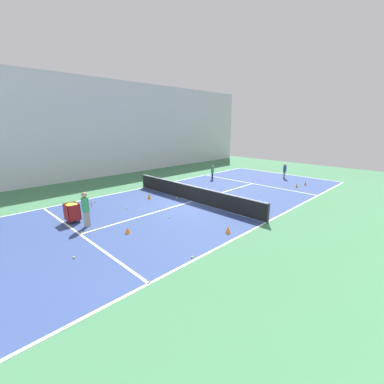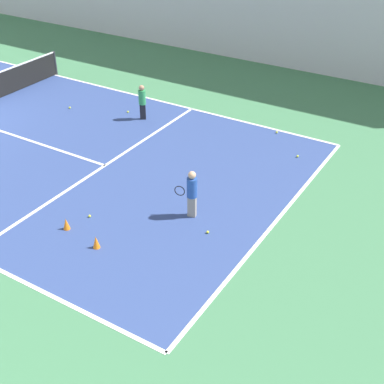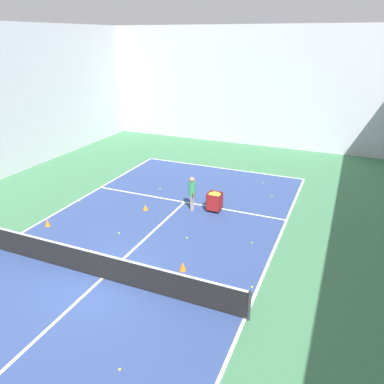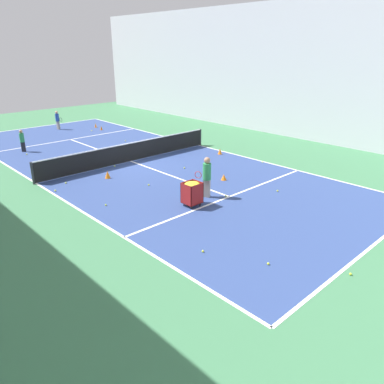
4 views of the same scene
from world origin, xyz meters
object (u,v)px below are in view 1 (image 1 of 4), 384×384
coach_at_net (86,207)px  ball_cart (72,209)px  tennis_net (192,193)px  player_near_baseline (285,170)px  training_cone_0 (228,229)px  child_midcourt (212,171)px  training_cone_1 (128,230)px

coach_at_net → ball_cart: size_ratio=1.75×
tennis_net → player_near_baseline: player_near_baseline is taller
ball_cart → training_cone_0: ball_cart is taller
player_near_baseline → training_cone_0: player_near_baseline is taller
ball_cart → coach_at_net: bearing=-166.2°
tennis_net → player_near_baseline: bearing=-94.8°
player_near_baseline → child_midcourt: (4.19, 4.59, -0.04)m
player_near_baseline → training_cone_0: size_ratio=4.09×
player_near_baseline → tennis_net: bearing=-17.2°
player_near_baseline → child_midcourt: bearing=-54.8°
tennis_net → training_cone_1: tennis_net is taller
player_near_baseline → training_cone_0: 13.08m
player_near_baseline → coach_at_net: (1.54, 16.54, 0.18)m
child_midcourt → ball_cart: size_ratio=1.34×
player_near_baseline → coach_at_net: bearing=-17.7°
player_near_baseline → child_midcourt: 6.21m
training_cone_0 → training_cone_1: bearing=45.0°
tennis_net → player_near_baseline: 10.41m
training_cone_1 → coach_at_net: bearing=23.9°
tennis_net → ball_cart: bearing=75.3°
child_midcourt → training_cone_0: 11.13m
tennis_net → ball_cart: size_ratio=10.97×
tennis_net → coach_at_net: size_ratio=6.28×
player_near_baseline → training_cone_1: (-0.46, 15.65, -0.62)m
child_midcourt → ball_cart: bearing=-25.7°
coach_at_net → training_cone_0: coach_at_net is taller
coach_at_net → training_cone_1: size_ratio=6.21×
ball_cart → training_cone_0: 7.41m
ball_cart → training_cone_0: (-6.08, -4.20, -0.50)m
ball_cart → training_cone_1: size_ratio=3.56×
ball_cart → training_cone_1: bearing=-159.4°
player_near_baseline → ball_cart: player_near_baseline is taller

